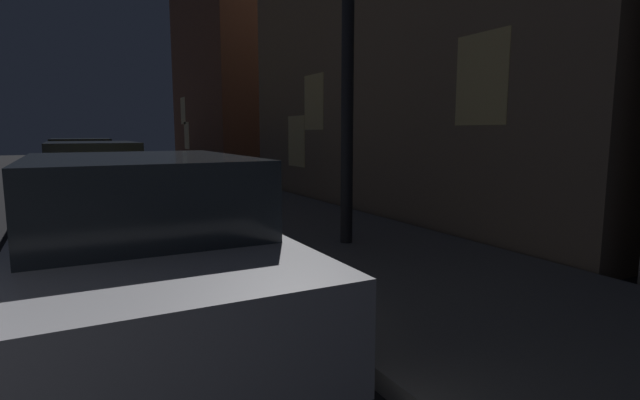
% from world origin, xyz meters
% --- Properties ---
extents(car_silver, '(1.99, 4.40, 1.43)m').
position_xyz_m(car_silver, '(2.85, 3.29, 0.70)').
color(car_silver, '#B7B7BF').
rests_on(car_silver, ground).
extents(car_yellow_cab, '(2.03, 4.54, 1.43)m').
position_xyz_m(car_yellow_cab, '(2.85, 9.60, 0.72)').
color(car_yellow_cab, gold).
rests_on(car_yellow_cab, ground).
extents(car_black, '(2.17, 4.55, 1.43)m').
position_xyz_m(car_black, '(2.85, 15.52, 0.72)').
color(car_black, black).
rests_on(car_black, ground).
extents(building_mid, '(6.65, 9.97, 8.45)m').
position_xyz_m(building_mid, '(10.62, 7.22, 4.22)').
color(building_mid, '#8C7259').
rests_on(building_mid, ground).
extents(building_far, '(7.42, 8.22, 9.44)m').
position_xyz_m(building_far, '(11.00, 19.85, 4.72)').
color(building_far, brown).
rests_on(building_far, ground).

